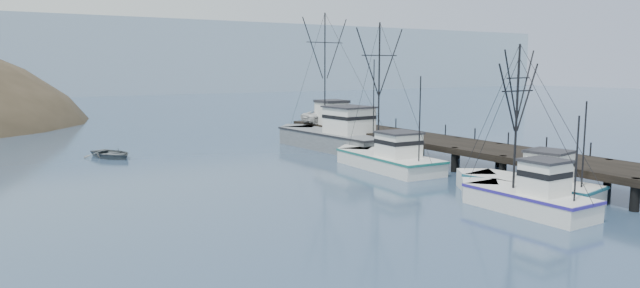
# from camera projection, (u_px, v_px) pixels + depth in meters

# --- Properties ---
(ground) EXTENTS (400.00, 400.00, 0.00)m
(ground) POSITION_uv_depth(u_px,v_px,m) (444.00, 222.00, 31.54)
(ground) COLOR navy
(ground) RESTS_ON ground
(pier) EXTENTS (6.00, 44.00, 2.00)m
(pier) POSITION_uv_depth(u_px,v_px,m) (437.00, 142.00, 52.04)
(pier) COLOR black
(pier) RESTS_ON ground
(distant_ridge) EXTENTS (360.00, 40.00, 26.00)m
(distant_ridge) POSITION_uv_depth(u_px,v_px,m) (94.00, 94.00, 181.07)
(distant_ridge) COLOR #9EB2C6
(distant_ridge) RESTS_ON ground
(trawler_near) EXTENTS (4.96, 10.12, 10.36)m
(trawler_near) POSITION_uv_depth(u_px,v_px,m) (527.00, 185.00, 37.39)
(trawler_near) COLOR silver
(trawler_near) RESTS_ON ground
(trawler_mid) EXTENTS (3.30, 9.20, 9.43)m
(trawler_mid) POSITION_uv_depth(u_px,v_px,m) (524.00, 198.00, 33.92)
(trawler_mid) COLOR silver
(trawler_mid) RESTS_ON ground
(trawler_far) EXTENTS (4.40, 12.45, 12.58)m
(trawler_far) POSITION_uv_depth(u_px,v_px,m) (386.00, 159.00, 48.17)
(trawler_far) COLOR silver
(trawler_far) RESTS_ON ground
(work_vessel) EXTENTS (6.33, 17.72, 14.49)m
(work_vessel) POSITION_uv_depth(u_px,v_px,m) (334.00, 137.00, 59.77)
(work_vessel) COLOR slate
(work_vessel) RESTS_ON ground
(pier_shed) EXTENTS (3.00, 3.20, 2.80)m
(pier_shed) POSITION_uv_depth(u_px,v_px,m) (332.00, 112.00, 64.76)
(pier_shed) COLOR silver
(pier_shed) RESTS_ON pier
(pickup_truck) EXTENTS (5.66, 2.68, 1.56)m
(pickup_truck) POSITION_uv_depth(u_px,v_px,m) (325.00, 116.00, 66.71)
(pickup_truck) COLOR silver
(pickup_truck) RESTS_ON pier
(motorboat) EXTENTS (5.32, 6.24, 1.10)m
(motorboat) POSITION_uv_depth(u_px,v_px,m) (112.00, 158.00, 53.87)
(motorboat) COLOR #545A5D
(motorboat) RESTS_ON ground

